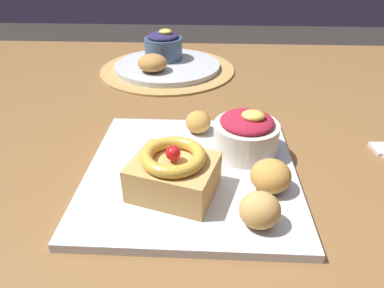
# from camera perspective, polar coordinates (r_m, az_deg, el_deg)

# --- Properties ---
(dining_table) EXTENTS (1.41, 1.06, 0.73)m
(dining_table) POSITION_cam_1_polar(r_m,az_deg,el_deg) (0.65, -5.74, -3.56)
(dining_table) COLOR brown
(dining_table) RESTS_ON ground_plane
(woven_placemat) EXTENTS (0.33, 0.33, 0.00)m
(woven_placemat) POSITION_cam_1_polar(r_m,az_deg,el_deg) (0.87, -4.08, 12.29)
(woven_placemat) COLOR #AD894C
(woven_placemat) RESTS_ON dining_table
(front_plate) EXTENTS (0.29, 0.29, 0.01)m
(front_plate) POSITION_cam_1_polar(r_m,az_deg,el_deg) (0.48, -0.12, -4.69)
(front_plate) COLOR silver
(front_plate) RESTS_ON dining_table
(cake_slice) EXTENTS (0.12, 0.11, 0.07)m
(cake_slice) POSITION_cam_1_polar(r_m,az_deg,el_deg) (0.42, -3.06, -4.73)
(cake_slice) COLOR tan
(cake_slice) RESTS_ON front_plate
(berry_ramekin) EXTENTS (0.09, 0.09, 0.07)m
(berry_ramekin) POSITION_cam_1_polar(r_m,az_deg,el_deg) (0.50, 8.97, 1.67)
(berry_ramekin) COLOR silver
(berry_ramekin) RESTS_ON front_plate
(fritter_front) EXTENTS (0.05, 0.05, 0.04)m
(fritter_front) POSITION_cam_1_polar(r_m,az_deg,el_deg) (0.44, 12.94, -5.19)
(fritter_front) COLOR gold
(fritter_front) RESTS_ON front_plate
(fritter_middle) EXTENTS (0.05, 0.04, 0.04)m
(fritter_middle) POSITION_cam_1_polar(r_m,az_deg,el_deg) (0.39, 11.21, -10.74)
(fritter_middle) COLOR tan
(fritter_middle) RESTS_ON front_plate
(fritter_back) EXTENTS (0.04, 0.04, 0.04)m
(fritter_back) POSITION_cam_1_polar(r_m,az_deg,el_deg) (0.56, 1.03, 3.67)
(fritter_back) COLOR gold
(fritter_back) RESTS_ON front_plate
(back_plate) EXTENTS (0.26, 0.26, 0.01)m
(back_plate) POSITION_cam_1_polar(r_m,az_deg,el_deg) (0.87, -4.10, 12.82)
(back_plate) COLOR silver
(back_plate) RESTS_ON woven_placemat
(back_ramekin) EXTENTS (0.09, 0.09, 0.08)m
(back_ramekin) POSITION_cam_1_polar(r_m,az_deg,el_deg) (0.89, -4.78, 15.97)
(back_ramekin) COLOR #3D5675
(back_ramekin) RESTS_ON back_plate
(back_pastry) EXTENTS (0.07, 0.07, 0.04)m
(back_pastry) POSITION_cam_1_polar(r_m,az_deg,el_deg) (0.81, -6.57, 13.24)
(back_pastry) COLOR #B77F3D
(back_pastry) RESTS_ON back_plate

